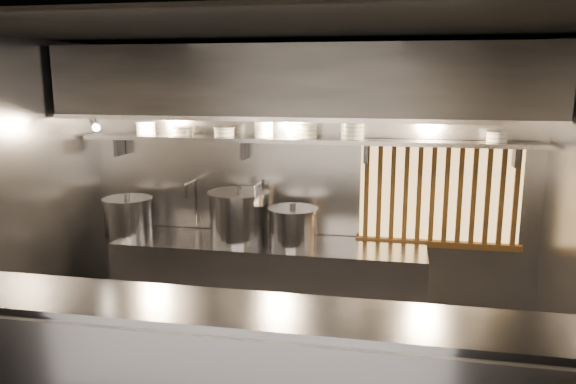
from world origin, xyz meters
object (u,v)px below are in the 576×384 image
(stock_pot_left, at_px, (128,216))
(stock_pot_mid, at_px, (239,216))
(stock_pot_right, at_px, (293,226))
(heat_lamp, at_px, (94,121))
(pendant_bulb, at_px, (290,133))

(stock_pot_left, bearing_deg, stock_pot_mid, 2.85)
(stock_pot_right, bearing_deg, heat_lamp, -172.14)
(pendant_bulb, distance_m, stock_pot_right, 0.89)
(pendant_bulb, height_order, stock_pot_left, pendant_bulb)
(stock_pot_left, xyz_separation_m, stock_pot_right, (1.70, -0.01, -0.01))
(pendant_bulb, height_order, stock_pot_mid, pendant_bulb)
(stock_pot_left, distance_m, stock_pot_mid, 1.15)
(pendant_bulb, bearing_deg, stock_pot_left, -177.12)
(stock_pot_mid, bearing_deg, stock_pot_right, -7.15)
(pendant_bulb, bearing_deg, stock_pot_mid, -177.06)
(pendant_bulb, height_order, stock_pot_right, pendant_bulb)
(stock_pot_mid, bearing_deg, stock_pot_left, -177.15)
(stock_pot_left, distance_m, stock_pot_right, 1.70)
(pendant_bulb, xyz_separation_m, stock_pot_mid, (-0.51, -0.03, -0.82))
(stock_pot_mid, bearing_deg, heat_lamp, -165.93)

